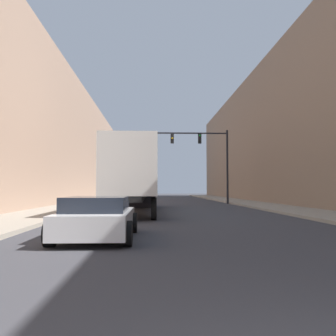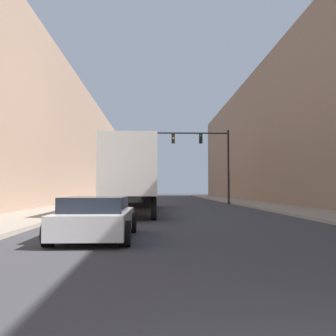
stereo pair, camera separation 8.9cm
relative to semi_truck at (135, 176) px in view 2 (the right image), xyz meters
The scene contains 7 objects.
sidewalk_right 13.33m from the semi_truck, 41.25° to the left, with size 3.35×80.00×0.15m.
sidewalk_left 10.14m from the semi_truck, 118.92° to the left, with size 3.35×80.00×0.15m.
building_right 17.59m from the semi_truck, 30.78° to the left, with size 6.00×80.00×13.74m.
building_left 13.48m from the semi_truck, 137.49° to the left, with size 6.00×80.00×12.62m.
semi_truck is the anchor object (origin of this frame).
sedan_car 12.24m from the semi_truck, 92.32° to the right, with size 2.14×4.25×1.20m.
traffic_signal_gantry 13.37m from the semi_truck, 61.68° to the left, with size 7.82×0.35×6.87m.
Camera 2 is at (-1.39, -1.63, 1.44)m, focal length 40.00 mm.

